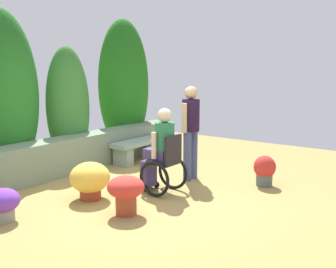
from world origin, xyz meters
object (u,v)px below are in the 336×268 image
stone_bench (139,147)px  flower_pot_red_accent (2,204)px  flower_pot_terracotta_by_wall (265,170)px  person_in_wheelchair (162,154)px  flower_pot_purple_near (90,179)px  person_standing_companion (191,126)px  flower_pot_small_foreground (126,191)px

stone_bench → flower_pot_red_accent: bearing=-165.1°
stone_bench → flower_pot_terracotta_by_wall: (-0.11, -2.80, -0.02)m
person_in_wheelchair → flower_pot_purple_near: person_in_wheelchair is taller
flower_pot_terracotta_by_wall → flower_pot_red_accent: (-3.40, 2.10, -0.03)m
person_in_wheelchair → flower_pot_purple_near: (-0.88, 0.68, -0.32)m
flower_pot_purple_near → person_in_wheelchair: bearing=-37.6°
person_standing_companion → flower_pot_small_foreground: person_standing_companion is taller
stone_bench → flower_pot_purple_near: flower_pot_purple_near is taller
flower_pot_terracotta_by_wall → flower_pot_purple_near: bearing=139.5°
person_in_wheelchair → flower_pot_red_accent: size_ratio=2.99×
person_in_wheelchair → flower_pot_red_accent: (-2.12, 0.94, -0.39)m
flower_pot_purple_near → flower_pot_small_foreground: size_ratio=1.14×
person_standing_companion → flower_pot_terracotta_by_wall: person_standing_companion is taller
person_standing_companion → flower_pot_terracotta_by_wall: bearing=-57.0°
flower_pot_terracotta_by_wall → flower_pot_red_accent: bearing=148.2°
flower_pot_red_accent → flower_pot_small_foreground: (1.10, -1.11, 0.09)m
flower_pot_purple_near → flower_pot_red_accent: bearing=168.0°
flower_pot_purple_near → flower_pot_terracotta_by_wall: size_ratio=1.17×
flower_pot_purple_near → flower_pot_red_accent: (-1.24, 0.26, -0.07)m
flower_pot_purple_near → flower_pot_terracotta_by_wall: (2.15, -1.84, -0.03)m
flower_pot_red_accent → stone_bench: bearing=11.2°
flower_pot_red_accent → flower_pot_small_foreground: flower_pot_small_foreground is taller
person_standing_companion → flower_pot_red_accent: 3.20m
flower_pot_purple_near → flower_pot_terracotta_by_wall: flower_pot_purple_near is taller
flower_pot_small_foreground → person_standing_companion: bearing=6.0°
person_in_wheelchair → flower_pot_small_foreground: 1.07m
flower_pot_red_accent → flower_pot_small_foreground: size_ratio=0.85×
stone_bench → person_in_wheelchair: size_ratio=1.02×
person_standing_companion → flower_pot_purple_near: 1.97m
stone_bench → flower_pot_red_accent: (-3.50, -0.69, -0.06)m
stone_bench → person_standing_companion: person_standing_companion is taller
stone_bench → person_in_wheelchair: person_in_wheelchair is taller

